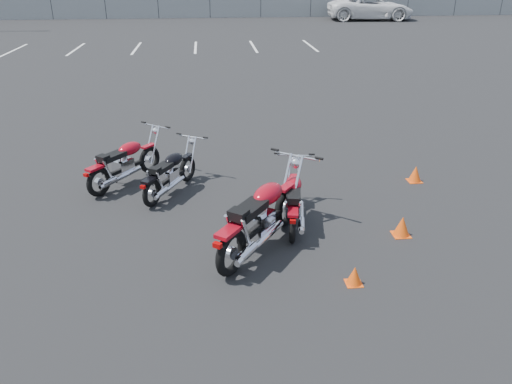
{
  "coord_description": "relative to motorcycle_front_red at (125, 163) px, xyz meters",
  "views": [
    {
      "loc": [
        -0.52,
        -6.6,
        3.99
      ],
      "look_at": [
        0.2,
        0.6,
        0.65
      ],
      "focal_mm": 35.0,
      "sensor_mm": 36.0,
      "label": 1
    }
  ],
  "objects": [
    {
      "name": "training_cone_far",
      "position": [
        4.66,
        -2.53,
        -0.28
      ],
      "size": [
        0.27,
        0.27,
        0.33
      ],
      "color": "#F6500C",
      "rests_on": "ground"
    },
    {
      "name": "motorcycle_second_black",
      "position": [
        0.9,
        -0.53,
        -0.04
      ],
      "size": [
        1.2,
        1.74,
        0.89
      ],
      "color": "black",
      "rests_on": "ground"
    },
    {
      "name": "motorcycle_rear_red",
      "position": [
        2.38,
        -2.7,
        0.09
      ],
      "size": [
        1.81,
        2.21,
        1.18
      ],
      "color": "black",
      "rests_on": "ground"
    },
    {
      "name": "chainlink_fence",
      "position": [
        2.16,
        32.34,
        0.46
      ],
      "size": [
        80.06,
        0.06,
        1.8
      ],
      "color": "slate",
      "rests_on": "ground"
    },
    {
      "name": "training_cone_extra",
      "position": [
        3.54,
        -3.76,
        -0.31
      ],
      "size": [
        0.22,
        0.22,
        0.27
      ],
      "color": "#F6500C",
      "rests_on": "ground"
    },
    {
      "name": "ground",
      "position": [
        2.16,
        -2.66,
        -0.44
      ],
      "size": [
        120.0,
        120.0,
        0.0
      ],
      "primitive_type": "plane",
      "color": "black",
      "rests_on": "ground"
    },
    {
      "name": "parking_line_stripes",
      "position": [
        -0.34,
        17.34,
        -0.44
      ],
      "size": [
        15.12,
        4.0,
        0.01
      ],
      "color": "silver",
      "rests_on": "ground"
    },
    {
      "name": "motorcycle_third_red",
      "position": [
        3.0,
        -1.93,
        -0.03
      ],
      "size": [
        0.74,
        1.86,
        0.92
      ],
      "color": "black",
      "rests_on": "ground"
    },
    {
      "name": "training_cone_near",
      "position": [
        5.71,
        -0.45,
        -0.29
      ],
      "size": [
        0.27,
        0.27,
        0.32
      ],
      "color": "#F6500C",
      "rests_on": "ground"
    },
    {
      "name": "white_van",
      "position": [
        14.15,
        29.52,
        0.95
      ],
      "size": [
        3.49,
        7.55,
        2.79
      ],
      "primitive_type": "imported",
      "rotation": [
        0.0,
        0.0,
        1.49
      ],
      "color": "silver",
      "rests_on": "ground"
    },
    {
      "name": "motorcycle_front_red",
      "position": [
        0.0,
        0.0,
        0.0
      ],
      "size": [
        1.52,
        1.8,
        0.98
      ],
      "color": "black",
      "rests_on": "ground"
    }
  ]
}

